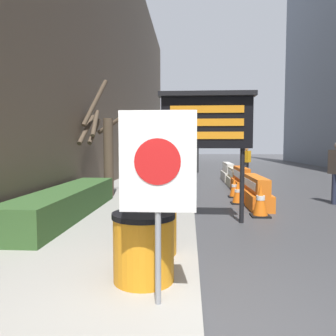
{
  "coord_description": "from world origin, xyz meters",
  "views": [
    {
      "loc": [
        -0.13,
        -2.86,
        1.72
      ],
      "look_at": [
        -0.66,
        5.37,
        1.14
      ],
      "focal_mm": 35.0,
      "sensor_mm": 36.0,
      "label": 1
    }
  ],
  "objects": [
    {
      "name": "jersey_barrier_orange_far",
      "position": [
        1.75,
        9.01,
        0.41
      ],
      "size": [
        0.52,
        1.94,
        0.93
      ],
      "color": "orange",
      "rests_on": "ground_plane"
    },
    {
      "name": "barrel_drum_middle",
      "position": [
        -0.66,
        1.81,
        0.54
      ],
      "size": [
        0.73,
        0.73,
        0.8
      ],
      "color": "orange",
      "rests_on": "sidewalk_left"
    },
    {
      "name": "barrel_drum_foreground",
      "position": [
        -0.65,
        0.84,
        0.54
      ],
      "size": [
        0.73,
        0.73,
        0.8
      ],
      "color": "orange",
      "rests_on": "sidewalk_left"
    },
    {
      "name": "pedestrian_worker",
      "position": [
        2.97,
        15.09,
        0.96
      ],
      "size": [
        0.48,
        0.49,
        1.63
      ],
      "rotation": [
        0.0,
        0.0,
        5.45
      ],
      "color": "#333338",
      "rests_on": "ground_plane"
    },
    {
      "name": "traffic_cone_near",
      "position": [
        1.29,
        6.76,
        0.33
      ],
      "size": [
        0.37,
        0.37,
        0.67
      ],
      "color": "black",
      "rests_on": "ground_plane"
    },
    {
      "name": "ground_plane",
      "position": [
        0.0,
        0.0,
        0.0
      ],
      "size": [
        120.0,
        120.0,
        0.0
      ],
      "primitive_type": "plane",
      "color": "#3F3F42"
    },
    {
      "name": "jersey_barrier_white",
      "position": [
        1.75,
        13.07,
        0.38
      ],
      "size": [
        0.51,
        2.11,
        0.86
      ],
      "color": "silver",
      "rests_on": "ground_plane"
    },
    {
      "name": "traffic_cone_mid",
      "position": [
        1.36,
        7.96,
        0.33
      ],
      "size": [
        0.37,
        0.37,
        0.67
      ],
      "color": "black",
      "rests_on": "ground_plane"
    },
    {
      "name": "jersey_barrier_orange_near",
      "position": [
        1.75,
        6.43,
        0.37
      ],
      "size": [
        0.57,
        2.13,
        0.85
      ],
      "color": "orange",
      "rests_on": "ground_plane"
    },
    {
      "name": "warning_sign",
      "position": [
        -0.43,
        0.27,
        1.46
      ],
      "size": [
        0.75,
        0.08,
        1.91
      ],
      "color": "gray",
      "rests_on": "sidewalk_left"
    },
    {
      "name": "sidewalk_left",
      "position": [
        -1.72,
        0.0,
        0.07
      ],
      "size": [
        3.44,
        56.0,
        0.14
      ],
      "color": "gray",
      "rests_on": "ground_plane"
    },
    {
      "name": "building_left_facade",
      "position": [
        -3.64,
        9.8,
        6.28
      ],
      "size": [
        0.4,
        50.4,
        12.57
      ],
      "color": "brown",
      "rests_on": "ground_plane"
    },
    {
      "name": "traffic_cone_far",
      "position": [
        1.59,
        5.04,
        0.39
      ],
      "size": [
        0.45,
        0.45,
        0.8
      ],
      "color": "black",
      "rests_on": "ground_plane"
    },
    {
      "name": "bare_tree",
      "position": [
        -2.79,
        7.22,
        1.77
      ],
      "size": [
        1.32,
        1.5,
        3.73
      ],
      "color": "#4C3D2D",
      "rests_on": "sidewalk_left"
    },
    {
      "name": "message_board",
      "position": [
        0.25,
        4.38,
        2.2
      ],
      "size": [
        2.1,
        0.36,
        2.87
      ],
      "color": "black",
      "rests_on": "ground_plane"
    },
    {
      "name": "traffic_light_near_curb",
      "position": [
        0.42,
        17.53,
        3.23
      ],
      "size": [
        0.28,
        0.45,
        4.48
      ],
      "color": "#2D2D30",
      "rests_on": "ground_plane"
    },
    {
      "name": "jersey_barrier_cream",
      "position": [
        1.75,
        10.97,
        0.34
      ],
      "size": [
        0.51,
        1.64,
        0.76
      ],
      "color": "beige",
      "rests_on": "ground_plane"
    },
    {
      "name": "hedge_strip",
      "position": [
        -2.84,
        4.2,
        0.45
      ],
      "size": [
        0.9,
        4.83,
        0.61
      ],
      "color": "#335628",
      "rests_on": "sidewalk_left"
    }
  ]
}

